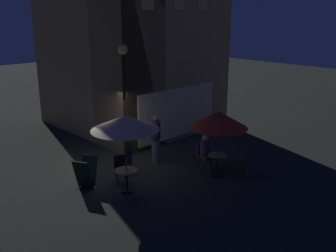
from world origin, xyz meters
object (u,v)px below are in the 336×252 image
at_px(street_lamp_near_corner, 124,83).
at_px(cafe_chair_1, 203,154).
at_px(menu_sandwich_board, 86,172).
at_px(cafe_chair_0, 121,166).
at_px(patron_seated_0, 206,150).
at_px(patron_standing_2, 156,140).
at_px(patron_standing_1, 128,150).
at_px(cafe_table_1, 217,162).
at_px(cafe_chair_2, 241,160).
at_px(cafe_table_0, 127,176).
at_px(patio_umbrella_0, 125,123).
at_px(patio_umbrella_1, 219,120).

height_order(street_lamp_near_corner, cafe_chair_1, street_lamp_near_corner).
distance_m(menu_sandwich_board, cafe_chair_0, 1.13).
distance_m(patron_seated_0, patron_standing_2, 1.90).
xyz_separation_m(cafe_chair_1, patron_standing_1, (-2.23, 1.45, 0.34)).
bearing_deg(menu_sandwich_board, cafe_table_1, -59.11).
relative_size(patron_standing_1, patron_standing_2, 0.99).
xyz_separation_m(cafe_chair_1, cafe_chair_2, (0.42, -1.31, 0.01)).
xyz_separation_m(cafe_table_0, patron_standing_1, (0.90, 1.05, 0.37)).
relative_size(cafe_table_0, patron_standing_1, 0.42).
relative_size(menu_sandwich_board, patron_standing_1, 0.55).
bearing_deg(cafe_chair_2, menu_sandwich_board, 7.45).
xyz_separation_m(menu_sandwich_board, cafe_table_1, (3.65, -2.36, 0.02)).
bearing_deg(cafe_chair_1, patio_umbrella_0, -83.77).
distance_m(menu_sandwich_board, cafe_table_1, 4.34).
height_order(cafe_chair_1, cafe_chair_2, cafe_chair_1).
distance_m(menu_sandwich_board, patio_umbrella_1, 4.59).
bearing_deg(patron_standing_1, patron_standing_2, -36.43).
xyz_separation_m(cafe_table_1, cafe_chair_0, (-2.62, 1.90, 0.04)).
relative_size(cafe_table_1, patio_umbrella_0, 0.31).
height_order(cafe_table_0, patron_seated_0, patron_seated_0).
bearing_deg(cafe_table_0, menu_sandwich_board, 120.62).
xyz_separation_m(menu_sandwich_board, cafe_chair_2, (4.25, -2.90, 0.07)).
relative_size(street_lamp_near_corner, patron_standing_2, 2.46).
distance_m(patron_standing_1, patron_standing_2, 1.39).
xyz_separation_m(menu_sandwich_board, patio_umbrella_0, (0.71, -1.19, 1.73)).
xyz_separation_m(cafe_table_1, patron_standing_1, (-2.05, 2.21, 0.37)).
relative_size(street_lamp_near_corner, cafe_table_0, 5.95).
bearing_deg(cafe_chair_2, patio_umbrella_1, 0.00).
relative_size(menu_sandwich_board, cafe_table_0, 1.32).
distance_m(patio_umbrella_0, patron_standing_1, 1.92).
bearing_deg(patron_seated_0, menu_sandwich_board, -100.98).
relative_size(menu_sandwich_board, cafe_chair_2, 1.05).
bearing_deg(menu_sandwich_board, patio_umbrella_0, -85.61).
xyz_separation_m(patio_umbrella_0, patio_umbrella_1, (2.94, -1.17, -0.24)).
height_order(cafe_chair_0, patron_standing_1, patron_standing_1).
height_order(cafe_chair_2, patron_seated_0, patron_seated_0).
bearing_deg(cafe_chair_1, patron_standing_2, -138.40).
relative_size(cafe_table_1, patio_umbrella_1, 0.34).
xyz_separation_m(cafe_table_1, patron_seated_0, (0.15, 0.63, 0.22)).
distance_m(cafe_chair_1, patron_seated_0, 0.23).
bearing_deg(cafe_table_1, cafe_table_0, 158.38).
height_order(menu_sandwich_board, cafe_chair_0, menu_sandwich_board).
distance_m(cafe_table_1, patron_seated_0, 0.68).
bearing_deg(cafe_chair_2, patron_standing_1, -4.36).
distance_m(cafe_table_1, cafe_chair_2, 0.81).
bearing_deg(cafe_table_1, cafe_chair_0, 144.03).
bearing_deg(patron_standing_2, patio_umbrella_0, -133.40).
height_order(cafe_table_0, patio_umbrella_0, patio_umbrella_0).
relative_size(street_lamp_near_corner, cafe_table_1, 5.64).
relative_size(cafe_table_1, patron_standing_1, 0.44).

